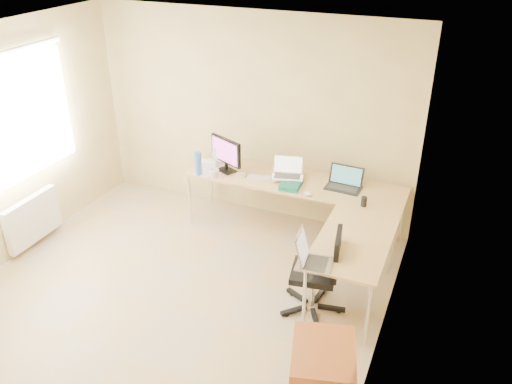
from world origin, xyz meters
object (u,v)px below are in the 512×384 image
at_px(mug, 214,173).
at_px(laptop_return, 315,253).
at_px(office_chair, 314,268).
at_px(laptop_black, 344,179).
at_px(water_bottle, 198,164).
at_px(desk_return, 351,270).
at_px(laptop_center, 288,168).
at_px(desk_main, 293,207).
at_px(monitor, 226,155).
at_px(desk_fan, 222,157).
at_px(keyboard, 263,178).

bearing_deg(mug, laptop_return, -37.22).
distance_m(mug, office_chair, 1.89).
height_order(laptop_black, water_bottle, water_bottle).
bearing_deg(desk_return, laptop_return, -113.08).
height_order(laptop_center, water_bottle, water_bottle).
bearing_deg(desk_main, desk_return, -45.73).
distance_m(laptop_black, water_bottle, 1.76).
distance_m(monitor, laptop_center, 0.79).
xyz_separation_m(monitor, laptop_center, (0.79, 0.03, -0.05)).
height_order(desk_main, desk_fan, desk_fan).
distance_m(laptop_center, laptop_return, 1.71).
height_order(water_bottle, laptop_return, water_bottle).
bearing_deg(laptop_center, laptop_return, -76.41).
relative_size(desk_main, laptop_center, 7.12).
distance_m(mug, desk_fan, 0.34).
distance_m(laptop_center, keyboard, 0.34).
xyz_separation_m(laptop_center, water_bottle, (-1.06, -0.25, -0.02)).
relative_size(desk_return, water_bottle, 4.43).
relative_size(monitor, laptop_black, 1.27).
bearing_deg(water_bottle, laptop_black, 10.47).
height_order(desk_return, mug, mug).
distance_m(laptop_black, mug, 1.55).
bearing_deg(laptop_return, office_chair, 10.04).
bearing_deg(desk_return, desk_fan, 152.16).
bearing_deg(laptop_black, desk_fan, -176.82).
relative_size(desk_return, laptop_black, 3.23).
bearing_deg(desk_fan, laptop_black, -8.48).
distance_m(keyboard, laptop_return, 1.83).
xyz_separation_m(desk_main, desk_return, (0.98, -1.00, 0.00)).
height_order(monitor, keyboard, monitor).
bearing_deg(keyboard, laptop_return, -61.09).
relative_size(laptop_black, desk_fan, 1.54).
bearing_deg(water_bottle, laptop_return, -33.90).
relative_size(monitor, laptop_center, 1.37).
bearing_deg(water_bottle, desk_main, 14.80).
height_order(mug, water_bottle, water_bottle).
distance_m(desk_return, monitor, 2.13).
height_order(desk_main, laptop_return, laptop_return).
distance_m(laptop_black, laptop_return, 1.58).
distance_m(desk_return, laptop_black, 1.19).
xyz_separation_m(desk_main, water_bottle, (-1.13, -0.30, 0.51)).
xyz_separation_m(keyboard, laptop_return, (1.10, -1.46, 0.12)).
distance_m(desk_main, laptop_black, 0.78).
relative_size(monitor, desk_fan, 1.96).
distance_m(desk_return, desk_fan, 2.25).
bearing_deg(laptop_black, laptop_return, -81.52).
relative_size(laptop_center, laptop_black, 0.93).
bearing_deg(desk_fan, water_bottle, -124.09).
bearing_deg(desk_fan, monitor, -50.51).
bearing_deg(desk_return, office_chair, -136.31).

